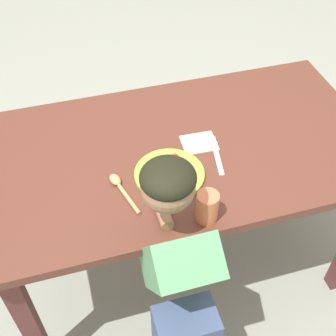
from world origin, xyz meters
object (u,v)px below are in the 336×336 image
object	(u,v)px
plate	(168,173)
drinking_cup	(207,207)
person	(179,299)
spoon	(120,187)
fork	(217,156)

from	to	relation	value
plate	drinking_cup	bearing A→B (deg)	-72.13
drinking_cup	person	world-z (taller)	person
spoon	drinking_cup	distance (m)	0.31
drinking_cup	person	size ratio (longest dim) A/B	0.10
spoon	person	world-z (taller)	person
plate	drinking_cup	world-z (taller)	drinking_cup
fork	spoon	bearing A→B (deg)	108.91
plate	person	size ratio (longest dim) A/B	0.23
plate	person	bearing A→B (deg)	-100.32
fork	plate	bearing A→B (deg)	113.33
fork	person	bearing A→B (deg)	157.08
fork	drinking_cup	bearing A→B (deg)	162.87
fork	person	distance (m)	0.51
spoon	drinking_cup	bearing A→B (deg)	-145.33
spoon	drinking_cup	size ratio (longest dim) A/B	1.80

